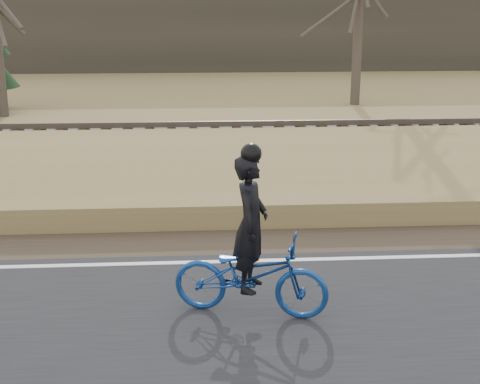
{
  "coord_description": "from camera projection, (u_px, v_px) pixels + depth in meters",
  "views": [
    {
      "loc": [
        1.3,
        -9.45,
        4.01
      ],
      "look_at": [
        1.95,
        0.5,
        1.1
      ],
      "focal_mm": 50.0,
      "sensor_mm": 36.0,
      "label": 1
    }
  ],
  "objects": [
    {
      "name": "embankment",
      "position": [
        136.0,
        185.0,
        14.06
      ],
      "size": [
        120.0,
        5.0,
        0.44
      ],
      "primitive_type": "cube",
      "color": "olive",
      "rests_on": "ground"
    },
    {
      "name": "ground",
      "position": [
        114.0,
        273.0,
        10.1
      ],
      "size": [
        120.0,
        120.0,
        0.0
      ],
      "primitive_type": "plane",
      "color": "olive",
      "rests_on": "ground"
    },
    {
      "name": "ballast",
      "position": [
        148.0,
        146.0,
        17.7
      ],
      "size": [
        120.0,
        3.0,
        0.45
      ],
      "primitive_type": "cube",
      "color": "slate",
      "rests_on": "ground"
    },
    {
      "name": "edge_line",
      "position": [
        115.0,
        264.0,
        10.27
      ],
      "size": [
        120.0,
        0.12,
        0.01
      ],
      "primitive_type": "cube",
      "color": "silver",
      "rests_on": "road"
    },
    {
      "name": "railroad",
      "position": [
        148.0,
        135.0,
        17.61
      ],
      "size": [
        120.0,
        2.4,
        0.29
      ],
      "color": "black",
      "rests_on": "ballast"
    },
    {
      "name": "cyclist",
      "position": [
        251.0,
        262.0,
        8.5
      ],
      "size": [
        2.12,
        1.21,
        2.26
      ],
      "rotation": [
        0.0,
        0.0,
        1.3
      ],
      "color": "navy",
      "rests_on": "road"
    },
    {
      "name": "road",
      "position": [
        88.0,
        357.0,
        7.69
      ],
      "size": [
        120.0,
        6.0,
        0.06
      ],
      "primitive_type": "cube",
      "color": "black",
      "rests_on": "ground"
    },
    {
      "name": "shoulder",
      "position": [
        122.0,
        244.0,
        11.24
      ],
      "size": [
        120.0,
        1.6,
        0.04
      ],
      "primitive_type": "cube",
      "color": "#473A2B",
      "rests_on": "ground"
    },
    {
      "name": "treeline_backdrop",
      "position": [
        172.0,
        16.0,
        37.99
      ],
      "size": [
        120.0,
        4.0,
        6.0
      ],
      "primitive_type": "cube",
      "color": "#383328",
      "rests_on": "ground"
    }
  ]
}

